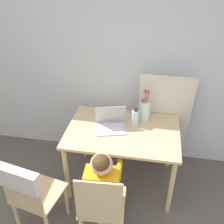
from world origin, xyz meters
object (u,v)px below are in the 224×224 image
Objects in this scene: chair_occupied at (101,206)px; water_bottle at (135,117)px; chair_spare at (28,190)px; laptop at (111,123)px; person_seated at (103,182)px; flower_vase at (145,109)px.

water_bottle reaches higher than chair_occupied.
water_bottle is at bearing -119.99° from chair_spare.
water_bottle is at bearing 4.59° from laptop.
person_seated is 5.07× the size of water_bottle.
water_bottle is (0.19, 0.88, 0.37)m from chair_occupied.
laptop is (-0.06, 0.79, 0.34)m from chair_occupied.
flower_vase reaches higher than chair_occupied.
laptop is 1.88× the size of water_bottle.
flower_vase is at bearing -119.69° from chair_spare.
chair_occupied is 0.99× the size of chair_spare.
chair_spare is 0.91× the size of person_seated.
chair_spare is at bearing -139.78° from laptop.
chair_spare is (-0.63, -0.05, 0.15)m from chair_occupied.
chair_occupied is at bearing -105.65° from flower_vase.
flower_vase reaches higher than water_bottle.
laptop reaches higher than water_bottle.
chair_spare is at bearing -131.15° from flower_vase.
chair_occupied is at bearing -102.06° from water_bottle.
person_seated reaches higher than water_bottle.
flower_vase is at bearing -109.45° from chair_occupied.
person_seated is at bearing -153.02° from chair_spare.
person_seated is at bearing -101.05° from laptop.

